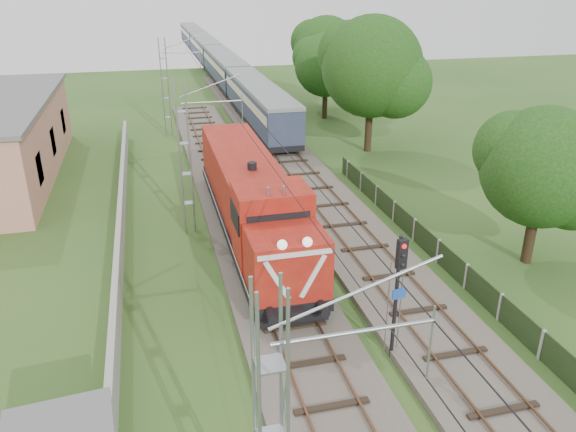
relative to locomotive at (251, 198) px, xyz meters
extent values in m
plane|color=#2A4F1D|center=(0.00, -10.18, -2.29)|extent=(140.00, 140.00, 0.00)
cube|color=#6B6054|center=(0.00, -3.18, -2.14)|extent=(4.20, 70.00, 0.30)
cube|color=black|center=(0.00, -3.18, -1.94)|extent=(2.40, 70.00, 0.10)
cube|color=brown|center=(-0.85, -3.18, -1.86)|extent=(0.08, 70.00, 0.05)
cube|color=brown|center=(0.85, -3.18, -1.86)|extent=(0.08, 70.00, 0.05)
cube|color=#6B6054|center=(5.00, 9.82, -2.14)|extent=(4.20, 80.00, 0.30)
cube|color=black|center=(5.00, 9.82, -1.94)|extent=(2.40, 80.00, 0.10)
cube|color=brown|center=(4.15, 9.82, -1.86)|extent=(0.08, 80.00, 0.05)
cube|color=brown|center=(5.85, 9.82, -1.86)|extent=(0.08, 80.00, 0.05)
cylinder|color=gray|center=(-1.50, -18.18, 4.51)|extent=(3.00, 0.08, 0.08)
cylinder|color=gray|center=(-1.50, 1.82, 4.51)|extent=(3.00, 0.08, 0.08)
cylinder|color=gray|center=(-1.50, 21.82, 4.51)|extent=(3.00, 0.08, 0.08)
cylinder|color=black|center=(0.00, 1.82, 3.21)|extent=(0.03, 70.00, 0.03)
cylinder|color=black|center=(0.00, 1.82, 4.51)|extent=(0.03, 70.00, 0.03)
cube|color=#9E9E99|center=(-6.50, 1.82, -1.54)|extent=(0.25, 40.00, 1.50)
cube|color=black|center=(-11.05, 7.82, -0.09)|extent=(0.10, 1.60, 1.80)
cube|color=black|center=(-11.05, 13.82, -0.09)|extent=(0.10, 1.60, 1.80)
cube|color=black|center=(-11.05, 19.82, -0.09)|extent=(0.10, 1.60, 1.80)
cube|color=black|center=(8.00, -7.18, -1.69)|extent=(0.05, 32.00, 1.15)
cube|color=#9E9E99|center=(8.00, 7.82, -1.69)|extent=(0.12, 0.12, 1.20)
cube|color=black|center=(0.00, 0.13, -1.27)|extent=(3.07, 17.42, 0.51)
cube|color=black|center=(0.00, -5.51, -1.58)|extent=(2.25, 3.69, 0.51)
cube|color=black|center=(0.00, 5.76, -1.58)|extent=(2.25, 3.69, 0.51)
cube|color=black|center=(0.00, -8.48, -1.68)|extent=(2.66, 0.26, 0.36)
cube|color=#AD2213|center=(0.00, -7.30, 0.16)|extent=(2.97, 2.56, 2.36)
sphere|color=white|center=(-0.46, -8.53, 1.49)|extent=(0.37, 0.37, 0.37)
sphere|color=white|center=(0.46, -8.53, 1.49)|extent=(0.37, 0.37, 0.37)
cube|color=silver|center=(-0.67, -8.60, 0.11)|extent=(1.03, 0.06, 1.71)
cube|color=silver|center=(0.67, -8.60, 0.11)|extent=(1.03, 0.06, 1.71)
cube|color=silver|center=(0.00, -8.60, 1.08)|extent=(2.77, 0.06, 0.18)
cube|color=#AD2213|center=(0.00, -4.79, 0.62)|extent=(3.07, 2.46, 3.28)
cube|color=black|center=(0.00, -6.04, 1.14)|extent=(2.56, 0.06, 0.92)
cube|color=#AD2213|center=(0.00, 2.64, 0.32)|extent=(2.87, 12.40, 2.66)
cylinder|color=black|center=(0.00, -0.49, 1.80)|extent=(0.45, 0.45, 0.41)
cylinder|color=gray|center=(-0.31, -5.61, 2.42)|extent=(0.12, 0.12, 0.36)
cylinder|color=gray|center=(0.31, -5.61, 2.42)|extent=(0.12, 0.12, 0.36)
cube|color=black|center=(5.00, 22.66, -1.42)|extent=(2.67, 20.24, 0.46)
cube|color=#2F3C4F|center=(5.00, 22.66, 0.05)|extent=(2.76, 20.24, 2.48)
cube|color=beige|center=(5.00, 22.66, 0.51)|extent=(2.80, 19.43, 0.69)
cube|color=gray|center=(5.00, 22.66, 1.43)|extent=(2.81, 20.24, 0.32)
cube|color=black|center=(5.00, 43.82, -1.42)|extent=(2.67, 20.24, 0.46)
cube|color=#2F3C4F|center=(5.00, 43.82, 0.05)|extent=(2.76, 20.24, 2.48)
cube|color=beige|center=(5.00, 43.82, 0.51)|extent=(2.80, 19.43, 0.69)
cube|color=gray|center=(5.00, 43.82, 1.43)|extent=(2.81, 20.24, 0.32)
cube|color=black|center=(5.00, 64.99, -1.42)|extent=(2.67, 20.24, 0.46)
cube|color=#2F3C4F|center=(5.00, 64.99, 0.05)|extent=(2.76, 20.24, 2.48)
cube|color=beige|center=(5.00, 64.99, 0.51)|extent=(2.80, 19.43, 0.69)
cube|color=gray|center=(5.00, 64.99, 1.43)|extent=(2.81, 20.24, 0.32)
cube|color=black|center=(5.00, 86.15, -1.42)|extent=(2.67, 20.24, 0.46)
cube|color=#2F3C4F|center=(5.00, 86.15, 0.05)|extent=(2.76, 20.24, 2.48)
cube|color=beige|center=(5.00, 86.15, 0.51)|extent=(2.80, 19.43, 0.69)
cube|color=gray|center=(5.00, 86.15, 1.43)|extent=(2.81, 20.24, 0.32)
cylinder|color=black|center=(2.96, -10.78, 0.09)|extent=(0.13, 0.13, 4.74)
cube|color=black|center=(2.96, -10.93, 1.89)|extent=(0.36, 0.25, 1.04)
sphere|color=red|center=(2.96, -11.04, 2.22)|extent=(0.17, 0.17, 0.17)
sphere|color=black|center=(2.96, -11.04, 1.89)|extent=(0.17, 0.17, 0.17)
sphere|color=black|center=(2.96, -11.04, 1.56)|extent=(0.17, 0.17, 0.17)
cube|color=#1B45A2|center=(3.01, -10.90, 0.37)|extent=(0.52, 0.12, 0.38)
cylinder|color=#392817|center=(12.15, -5.59, -0.62)|extent=(0.50, 0.50, 3.33)
sphere|color=#0F3810|center=(12.15, -5.59, 2.41)|extent=(5.45, 5.45, 5.45)
sphere|color=#0F3810|center=(13.24, -6.41, 1.65)|extent=(3.82, 3.82, 3.82)
sphere|color=#0F3810|center=(11.20, -4.64, 3.01)|extent=(3.54, 3.54, 3.54)
cylinder|color=#392817|center=(11.67, 13.49, -0.02)|extent=(0.53, 0.53, 4.53)
sphere|color=#0F3810|center=(11.67, 13.49, 4.10)|extent=(7.42, 7.42, 7.42)
sphere|color=#0F3810|center=(13.15, 12.38, 3.07)|extent=(5.19, 5.19, 5.19)
sphere|color=#0F3810|center=(10.37, 14.79, 4.92)|extent=(4.82, 4.82, 4.82)
cylinder|color=#392817|center=(11.72, 24.66, -0.52)|extent=(0.48, 0.48, 3.53)
sphere|color=#0F3810|center=(11.72, 24.66, 2.68)|extent=(5.77, 5.77, 5.77)
sphere|color=#0F3810|center=(12.88, 23.79, 1.88)|extent=(4.04, 4.04, 4.04)
sphere|color=#0F3810|center=(10.71, 25.67, 3.32)|extent=(3.75, 3.75, 3.75)
cylinder|color=#392817|center=(13.29, 29.45, -0.26)|extent=(0.52, 0.52, 4.06)
sphere|color=#0F3810|center=(13.29, 29.45, 3.44)|extent=(6.65, 6.65, 6.65)
sphere|color=#0F3810|center=(14.62, 28.46, 2.51)|extent=(4.65, 4.65, 4.65)
sphere|color=#0F3810|center=(12.12, 30.62, 4.18)|extent=(4.32, 4.32, 4.32)
camera|label=1|loc=(-4.61, -25.78, 10.18)|focal=35.00mm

